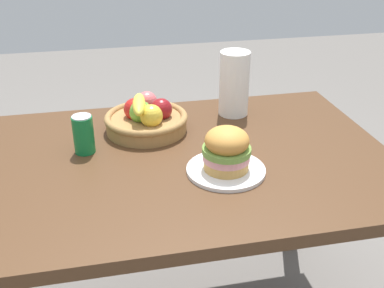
# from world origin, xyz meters

# --- Properties ---
(dining_table) EXTENTS (1.40, 0.90, 0.75)m
(dining_table) POSITION_xyz_m (0.00, 0.00, 0.65)
(dining_table) COLOR #4C301C
(dining_table) RESTS_ON ground_plane
(plate) EXTENTS (0.24, 0.24, 0.01)m
(plate) POSITION_xyz_m (0.14, -0.12, 0.76)
(plate) COLOR white
(plate) RESTS_ON dining_table
(sandwich) EXTENTS (0.14, 0.14, 0.13)m
(sandwich) POSITION_xyz_m (0.14, -0.12, 0.83)
(sandwich) COLOR tan
(sandwich) RESTS_ON plate
(soda_can) EXTENTS (0.07, 0.07, 0.13)m
(soda_can) POSITION_xyz_m (-0.27, 0.10, 0.81)
(soda_can) COLOR #147238
(soda_can) RESTS_ON dining_table
(fruit_basket) EXTENTS (0.29, 0.29, 0.14)m
(fruit_basket) POSITION_xyz_m (-0.05, 0.21, 0.80)
(fruit_basket) COLOR #9E7542
(fruit_basket) RESTS_ON dining_table
(paper_towel_roll) EXTENTS (0.11, 0.11, 0.24)m
(paper_towel_roll) POSITION_xyz_m (0.29, 0.29, 0.87)
(paper_towel_roll) COLOR white
(paper_towel_roll) RESTS_ON dining_table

